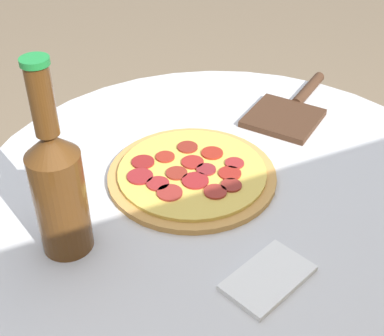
{
  "coord_description": "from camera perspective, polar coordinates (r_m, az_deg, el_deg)",
  "views": [
    {
      "loc": [
        0.34,
        0.6,
        1.27
      ],
      "look_at": [
        0.04,
        -0.04,
        0.75
      ],
      "focal_mm": 50.0,
      "sensor_mm": 36.0,
      "label": 1
    }
  ],
  "objects": [
    {
      "name": "pizza",
      "position": [
        0.89,
        -0.02,
        -0.63
      ],
      "size": [
        0.28,
        0.28,
        0.02
      ],
      "color": "#C68E47",
      "rests_on": "table"
    },
    {
      "name": "pizza_paddle",
      "position": [
        1.08,
        10.39,
        6.06
      ],
      "size": [
        0.27,
        0.22,
        0.02
      ],
      "rotation": [
        0.0,
        0.0,
        -2.54
      ],
      "color": "#422819",
      "rests_on": "table"
    },
    {
      "name": "beer_bottle",
      "position": [
        0.72,
        -14.11,
        -1.86
      ],
      "size": [
        0.07,
        0.07,
        0.29
      ],
      "color": "#563314",
      "rests_on": "table"
    },
    {
      "name": "napkin",
      "position": [
        0.73,
        8.12,
        -11.52
      ],
      "size": [
        0.14,
        0.11,
        0.01
      ],
      "color": "white",
      "rests_on": "table"
    },
    {
      "name": "table",
      "position": [
        1.01,
        3.36,
        -10.41
      ],
      "size": [
        0.84,
        0.84,
        0.73
      ],
      "color": "silver",
      "rests_on": "ground_plane"
    }
  ]
}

